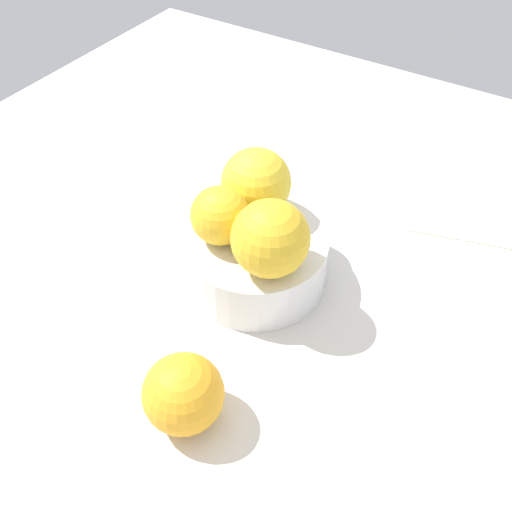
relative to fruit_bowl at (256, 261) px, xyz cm
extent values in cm
cube|color=silver|center=(0.00, 0.00, -3.85)|extent=(110.00, 110.00, 2.00)
cylinder|color=white|center=(0.00, 0.00, -2.45)|extent=(9.55, 9.55, 0.80)
cylinder|color=white|center=(0.00, 0.00, 0.13)|extent=(15.40, 15.40, 5.95)
sphere|color=yellow|center=(-3.30, -1.64, 6.21)|extent=(6.21, 6.21, 6.21)
sphere|color=yellow|center=(-2.57, 4.13, 6.91)|extent=(7.61, 7.61, 7.61)
sphere|color=yellow|center=(3.26, -2.64, 7.00)|extent=(7.79, 7.79, 7.79)
sphere|color=#F9A823|center=(3.69, -17.96, 0.81)|extent=(7.31, 7.31, 7.31)
cube|color=beige|center=(16.26, 24.72, -2.70)|extent=(16.15, 16.15, 0.30)
camera|label=1|loc=(23.86, -38.33, 45.40)|focal=41.20mm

